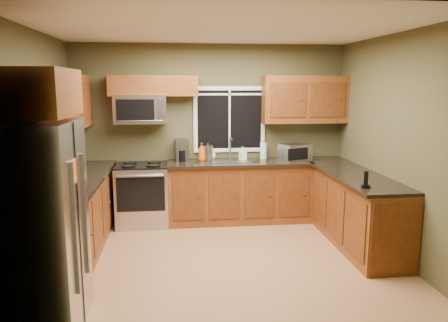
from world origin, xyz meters
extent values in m
plane|color=#9F7046|center=(0.00, 0.00, 0.00)|extent=(4.20, 4.20, 0.00)
plane|color=white|center=(0.00, 0.00, 2.70)|extent=(4.20, 4.20, 0.00)
plane|color=#484528|center=(0.00, 1.80, 1.35)|extent=(4.20, 0.00, 4.20)
plane|color=#484528|center=(0.00, -1.80, 1.35)|extent=(4.20, 0.00, 4.20)
plane|color=#484528|center=(-2.10, 0.00, 1.35)|extent=(0.00, 3.60, 3.60)
plane|color=#484528|center=(2.10, 0.00, 1.35)|extent=(0.00, 3.60, 3.60)
cube|color=white|center=(0.30, 1.79, 1.55)|extent=(1.12, 0.03, 1.02)
cube|color=black|center=(0.30, 1.78, 1.55)|extent=(1.00, 0.01, 0.90)
cube|color=white|center=(0.30, 1.77, 1.55)|extent=(0.03, 0.01, 0.90)
cube|color=white|center=(0.30, 1.77, 1.94)|extent=(1.00, 0.01, 0.03)
cube|color=brown|center=(-1.80, 0.48, 0.45)|extent=(0.60, 2.65, 0.90)
cube|color=black|center=(-1.78, 0.48, 0.92)|extent=(0.65, 2.65, 0.04)
cube|color=brown|center=(0.42, 1.50, 0.45)|extent=(2.17, 0.60, 0.90)
cube|color=black|center=(0.42, 1.48, 0.92)|extent=(2.17, 0.65, 0.04)
cube|color=brown|center=(1.80, 0.55, 0.45)|extent=(0.60, 2.50, 0.90)
cube|color=#5A2B10|center=(1.80, -0.71, 0.45)|extent=(0.56, 0.02, 0.82)
cube|color=black|center=(1.78, 0.55, 0.92)|extent=(0.65, 2.50, 0.04)
cube|color=brown|center=(-1.94, 0.48, 1.86)|extent=(0.33, 2.65, 0.72)
cube|color=brown|center=(-0.85, 1.64, 2.07)|extent=(1.30, 0.33, 0.30)
cube|color=brown|center=(1.45, 1.64, 1.86)|extent=(1.30, 0.33, 0.72)
cube|color=brown|center=(-1.74, -1.30, 2.03)|extent=(0.72, 0.90, 0.38)
cube|color=#B7B7BC|center=(-1.74, -1.30, 0.90)|extent=(0.72, 0.90, 1.80)
cube|color=slate|center=(-1.37, -1.50, 0.95)|extent=(0.03, 0.04, 1.10)
cube|color=slate|center=(-1.37, -1.10, 0.95)|extent=(0.03, 0.04, 1.10)
cube|color=black|center=(-1.38, -1.30, 0.90)|extent=(0.01, 0.02, 1.78)
cube|color=orange|center=(-1.37, -1.40, 1.40)|extent=(0.01, 0.14, 0.20)
cube|color=#B7B7BC|center=(-1.05, 1.48, 0.45)|extent=(0.76, 0.65, 0.90)
cube|color=black|center=(-1.05, 1.48, 0.91)|extent=(0.76, 0.64, 0.03)
cube|color=black|center=(-1.05, 1.15, 0.55)|extent=(0.68, 0.02, 0.50)
cylinder|color=slate|center=(-1.05, 1.12, 0.82)|extent=(0.64, 0.04, 0.04)
cylinder|color=black|center=(-1.23, 1.33, 0.93)|extent=(0.20, 0.20, 0.01)
cylinder|color=black|center=(-0.87, 1.33, 0.93)|extent=(0.20, 0.20, 0.01)
cylinder|color=black|center=(-1.23, 1.61, 0.93)|extent=(0.20, 0.20, 0.01)
cylinder|color=black|center=(-0.87, 1.61, 0.93)|extent=(0.20, 0.20, 0.01)
cube|color=#B7B7BC|center=(-1.05, 1.61, 1.73)|extent=(0.76, 0.38, 0.42)
cube|color=black|center=(-1.11, 1.42, 1.73)|extent=(0.54, 0.01, 0.30)
cube|color=slate|center=(-0.74, 1.42, 1.73)|extent=(0.10, 0.01, 0.30)
cylinder|color=slate|center=(-1.05, 1.40, 1.57)|extent=(0.66, 0.02, 0.02)
cube|color=slate|center=(0.30, 1.48, 0.94)|extent=(0.60, 0.42, 0.02)
cylinder|color=#B7B7BC|center=(0.30, 1.68, 1.11)|extent=(0.03, 0.03, 0.34)
cylinder|color=#B7B7BC|center=(0.30, 1.60, 1.27)|extent=(0.03, 0.18, 0.03)
cube|color=#B7B7BC|center=(1.26, 1.41, 1.07)|extent=(0.51, 0.45, 0.26)
cube|color=black|center=(1.26, 1.24, 1.07)|extent=(0.34, 0.14, 0.18)
cube|color=slate|center=(-0.45, 1.65, 1.10)|extent=(0.22, 0.26, 0.32)
cylinder|color=black|center=(-0.45, 1.56, 1.03)|extent=(0.13, 0.13, 0.17)
cylinder|color=#B7B7BC|center=(-0.05, 1.65, 1.05)|extent=(0.17, 0.17, 0.23)
cone|color=black|center=(-0.05, 1.65, 1.19)|extent=(0.11, 0.11, 0.06)
cylinder|color=white|center=(0.82, 1.68, 1.06)|extent=(0.11, 0.11, 0.25)
cylinder|color=slate|center=(0.82, 1.68, 1.20)|extent=(0.02, 0.02, 0.04)
imported|color=orange|center=(-0.15, 1.61, 1.08)|extent=(0.12, 0.12, 0.27)
imported|color=white|center=(0.48, 1.57, 1.04)|extent=(0.12, 0.12, 0.21)
imported|color=white|center=(0.00, 1.70, 1.03)|extent=(0.17, 0.17, 0.19)
cube|color=black|center=(1.57, -0.38, 0.96)|extent=(0.11, 0.11, 0.04)
cube|color=black|center=(1.57, -0.38, 1.06)|extent=(0.05, 0.04, 0.16)
camera|label=1|loc=(-0.56, -4.96, 2.10)|focal=35.00mm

